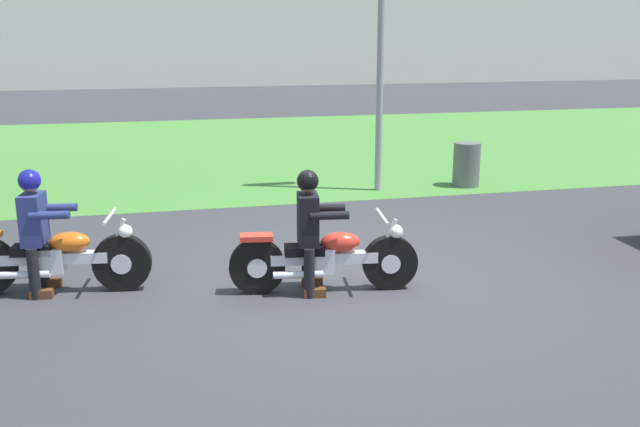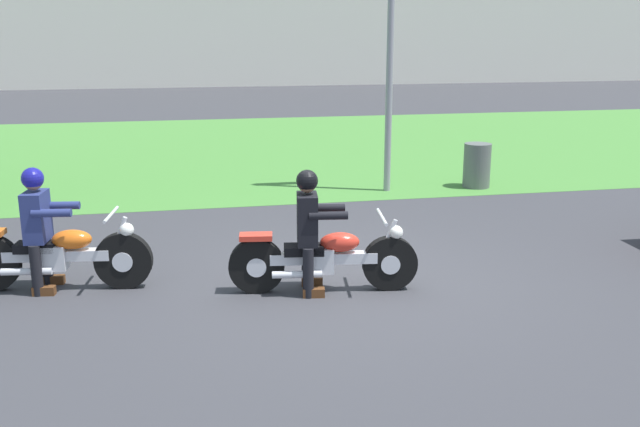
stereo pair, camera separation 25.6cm
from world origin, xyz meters
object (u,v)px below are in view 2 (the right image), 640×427
motorcycle_lead (324,258)px  rider_lead (309,222)px  motorcycle_follow (58,256)px  trash_can (477,165)px  rider_follow (39,220)px

motorcycle_lead → rider_lead: 0.46m
motorcycle_lead → motorcycle_follow: (-2.92, 0.65, 0.01)m
trash_can → rider_follow: bearing=-149.6°
motorcycle_follow → rider_follow: size_ratio=1.50×
motorcycle_lead → rider_lead: (-0.17, 0.03, 0.43)m
motorcycle_lead → trash_can: motorcycle_lead is taller
rider_lead → motorcycle_follow: bearing=175.1°
motorcycle_lead → rider_follow: 3.19m
rider_lead → rider_follow: (-2.92, 0.65, 0.01)m
motorcycle_lead → rider_follow: bearing=175.5°
trash_can → rider_lead: bearing=-130.5°
motorcycle_follow → trash_can: 7.96m
motorcycle_lead → rider_follow: (-3.09, 0.67, 0.44)m
motorcycle_lead → trash_can: size_ratio=2.57×
rider_lead → trash_can: size_ratio=1.70×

